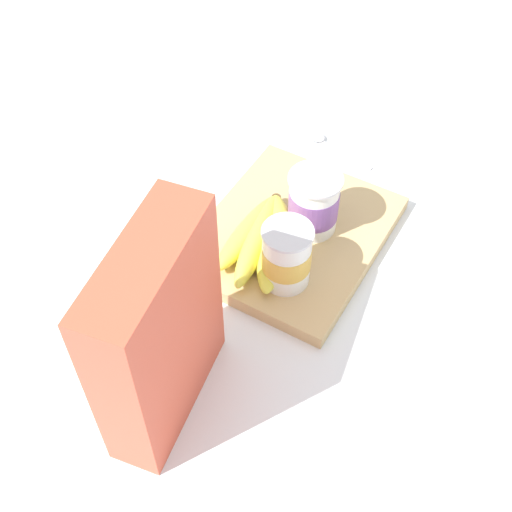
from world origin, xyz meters
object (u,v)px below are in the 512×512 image
object	(u,v)px
cutting_board	(292,235)
yogurt_cup_front	(314,203)
cereal_box	(159,335)
yogurt_cup_back	(287,256)
banana_bunch	(266,238)
spoon	(328,143)

from	to	relation	value
cutting_board	yogurt_cup_front	size ratio (longest dim) A/B	3.10
cereal_box	yogurt_cup_back	xyz separation A→B (m)	(-0.22, 0.04, -0.07)
cutting_board	cereal_box	size ratio (longest dim) A/B	1.09
cutting_board	yogurt_cup_front	xyz separation A→B (m)	(-0.02, 0.02, 0.06)
cereal_box	banana_bunch	size ratio (longest dim) A/B	1.43
cutting_board	cereal_box	world-z (taller)	cereal_box
cereal_box	spoon	xyz separation A→B (m)	(-0.51, -0.04, -0.13)
banana_bunch	spoon	xyz separation A→B (m)	(-0.26, -0.03, -0.03)
banana_bunch	spoon	bearing A→B (deg)	-173.73
cutting_board	banana_bunch	world-z (taller)	banana_bunch
yogurt_cup_back	yogurt_cup_front	bearing A→B (deg)	-172.48
yogurt_cup_front	banana_bunch	xyz separation A→B (m)	(0.07, -0.04, -0.03)
yogurt_cup_front	spoon	xyz separation A→B (m)	(-0.19, -0.07, -0.06)
yogurt_cup_front	banana_bunch	size ratio (longest dim) A/B	0.50
yogurt_cup_front	spoon	world-z (taller)	yogurt_cup_front
banana_bunch	spoon	size ratio (longest dim) A/B	1.40
spoon	cutting_board	bearing A→B (deg)	12.39
yogurt_cup_back	cutting_board	bearing A→B (deg)	-157.93
banana_bunch	yogurt_cup_back	bearing A→B (deg)	54.35
banana_bunch	cereal_box	bearing A→B (deg)	2.33
yogurt_cup_back	cereal_box	bearing A→B (deg)	-10.92
yogurt_cup_front	banana_bunch	world-z (taller)	yogurt_cup_front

